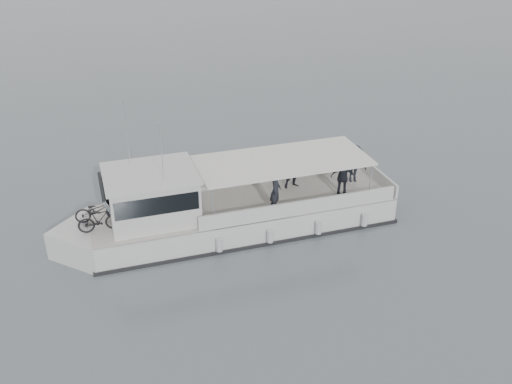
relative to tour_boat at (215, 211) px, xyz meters
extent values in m
plane|color=#545D62|center=(1.69, -0.78, -0.97)|extent=(1400.00, 1400.00, 0.00)
cube|color=silver|center=(1.22, 0.15, -0.51)|extent=(12.64, 4.82, 1.34)
cube|color=silver|center=(-4.89, -0.63, -0.51)|extent=(3.31, 3.31, 1.34)
cube|color=beige|center=(1.22, 0.15, 0.16)|extent=(12.64, 4.82, 0.06)
cube|color=black|center=(1.22, 0.15, -0.92)|extent=(12.86, 4.97, 0.18)
cube|color=silver|center=(2.85, 1.96, 0.47)|extent=(8.16, 1.14, 0.62)
cube|color=silver|center=(3.25, -1.18, 0.47)|extent=(8.16, 1.14, 0.62)
cube|color=silver|center=(7.28, 0.93, 0.47)|extent=(0.52, 3.27, 0.62)
cube|color=silver|center=(-2.45, -0.31, 1.09)|extent=(3.61, 3.17, 1.85)
cube|color=black|center=(-4.03, -0.52, 1.24)|extent=(0.90, 2.62, 1.19)
cube|color=black|center=(-2.45, -0.31, 1.39)|extent=(3.41, 3.18, 0.72)
cube|color=silver|center=(-2.45, -0.31, 2.06)|extent=(3.84, 3.40, 0.10)
cube|color=white|center=(2.85, 0.36, 1.86)|extent=(7.32, 3.94, 0.08)
cylinder|color=silver|center=(-0.23, -1.48, 1.01)|extent=(0.07, 0.07, 1.69)
cylinder|color=silver|center=(-0.59, 1.37, 1.01)|extent=(0.07, 0.07, 1.69)
cylinder|color=silver|center=(6.29, -0.65, 1.01)|extent=(0.07, 0.07, 1.69)
cylinder|color=silver|center=(5.93, 2.20, 1.01)|extent=(0.07, 0.07, 1.69)
cylinder|color=silver|center=(-3.18, 0.52, 3.40)|extent=(0.03, 0.03, 2.67)
cylinder|color=silver|center=(-1.95, -0.98, 3.19)|extent=(0.03, 0.03, 2.26)
cylinder|color=silver|center=(-0.08, -1.83, -0.46)|extent=(0.28, 0.28, 0.51)
cylinder|color=silver|center=(1.96, -1.57, -0.46)|extent=(0.28, 0.28, 0.51)
cylinder|color=silver|center=(4.00, -1.31, -0.46)|extent=(0.28, 0.28, 0.51)
cylinder|color=silver|center=(6.03, -1.05, -0.46)|extent=(0.28, 0.28, 0.51)
imported|color=black|center=(-4.54, -0.17, 0.62)|extent=(1.83, 0.83, 0.93)
imported|color=black|center=(-4.43, -0.98, 0.65)|extent=(1.67, 0.66, 0.98)
imported|color=#21242D|center=(2.36, -0.63, 1.02)|extent=(0.61, 0.74, 1.73)
imported|color=#21242D|center=(3.57, 1.18, 1.02)|extent=(0.94, 0.79, 1.73)
imported|color=#21242D|center=(5.37, 0.06, 1.02)|extent=(1.09, 0.75, 1.73)
imported|color=#21242D|center=(6.26, 1.21, 1.02)|extent=(1.14, 0.69, 1.73)
camera|label=1|loc=(-2.08, -20.07, 11.42)|focal=40.00mm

